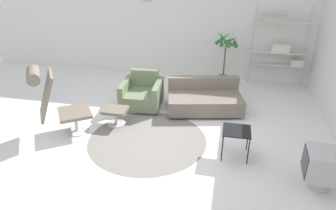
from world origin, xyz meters
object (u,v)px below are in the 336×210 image
ottoman (116,113)px  potted_plant (225,61)px  couch_low (204,100)px  side_table (237,133)px  lounge_chair (52,96)px  crt_television (321,167)px  shelf_unit (281,43)px  armchair_red (142,94)px

ottoman → potted_plant: 3.25m
ottoman → couch_low: bearing=31.9°
couch_low → side_table: 1.77m
lounge_chair → ottoman: 1.22m
lounge_chair → ottoman: (0.90, 0.62, -0.55)m
couch_low → side_table: couch_low is taller
lounge_chair → potted_plant: potted_plant is taller
crt_television → shelf_unit: bearing=7.2°
armchair_red → potted_plant: (1.72, 1.60, 0.39)m
crt_television → couch_low: bearing=45.3°
armchair_red → potted_plant: bearing=-140.8°
couch_low → armchair_red: bearing=-8.5°
ottoman → couch_low: 1.94m
crt_television → shelf_unit: size_ratio=0.29×
ottoman → side_table: 2.42m
couch_low → side_table: size_ratio=3.53×
couch_low → ottoman: bearing=19.3°
crt_television → lounge_chair: bearing=87.7°
couch_low → crt_television: bearing=118.9°
armchair_red → side_table: (2.06, -1.52, 0.16)m
potted_plant → shelf_unit: size_ratio=0.72×
ottoman → crt_television: size_ratio=0.79×
lounge_chair → crt_television: bearing=49.1°
armchair_red → side_table: 2.57m
ottoman → shelf_unit: bearing=40.5°
armchair_red → couch_low: (1.37, 0.10, -0.04)m
lounge_chair → shelf_unit: size_ratio=0.65×
ottoman → side_table: size_ratio=0.95×
armchair_red → potted_plant: potted_plant is taller
armchair_red → shelf_unit: 3.67m
shelf_unit → crt_television: bearing=-86.6°
side_table → ottoman: bearing=165.7°
crt_television → ottoman: bearing=76.5°
shelf_unit → couch_low: bearing=-132.6°
potted_plant → lounge_chair: bearing=-132.5°
side_table → potted_plant: potted_plant is taller
crt_television → shelf_unit: shelf_unit is taller
couch_low → side_table: (0.69, -1.62, 0.20)m
side_table → crt_television: crt_television is taller
side_table → lounge_chair: bearing=-179.5°
couch_low → lounge_chair: bearing=20.3°
ottoman → shelf_unit: shelf_unit is taller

